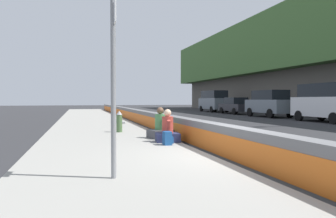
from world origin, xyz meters
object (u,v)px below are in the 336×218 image
parked_car_fourth (269,103)px  parked_car_midline (236,106)px  route_sign_post (113,57)px  seated_person_middle (160,128)px  seated_person_foreground (168,132)px  backpack (168,138)px  fire_hydrant (119,121)px  parked_car_far (214,101)px  parked_car_third (328,102)px

parked_car_fourth → parked_car_midline: parked_car_fourth is taller
route_sign_post → seated_person_middle: (5.39, -2.17, -1.73)m
seated_person_foreground → backpack: bearing=164.5°
fire_hydrant → seated_person_foreground: size_ratio=0.85×
seated_person_foreground → parked_car_far: bearing=-26.4°
seated_person_foreground → parked_car_fourth: size_ratio=0.22×
seated_person_foreground → backpack: size_ratio=2.60×
parked_car_fourth → seated_person_middle: bearing=135.6°
fire_hydrant → route_sign_post: bearing=172.5°
seated_person_middle → parked_car_fourth: parked_car_fourth is taller
seated_person_foreground → parked_car_third: 15.13m
route_sign_post → parked_car_fourth: bearing=-39.1°
parked_car_midline → backpack: bearing=148.1°
parked_car_fourth → parked_car_midline: size_ratio=1.07×
parked_car_third → seated_person_foreground: bearing=120.5°
seated_person_middle → parked_car_far: 28.36m
parked_car_fourth → parked_car_far: parked_car_far is taller
fire_hydrant → seated_person_foreground: 3.66m
seated_person_middle → parked_car_third: bearing=-63.1°
seated_person_middle → seated_person_foreground: bearing=178.7°
seated_person_middle → parked_car_midline: parked_car_midline is taller
backpack → parked_car_fourth: (14.87, -13.09, 0.85)m
seated_person_foreground → route_sign_post: bearing=153.7°
backpack → parked_car_far: 30.00m
fire_hydrant → parked_car_third: bearing=-73.6°
parked_car_midline → seated_person_middle: bearing=146.3°
seated_person_foreground → seated_person_middle: bearing=-1.3°
route_sign_post → seated_person_middle: route_sign_post is taller
seated_person_middle → parked_car_midline: size_ratio=0.24×
route_sign_post → fire_hydrant: route_sign_post is taller
backpack → parked_car_fourth: parked_car_fourth is taller
seated_person_foreground → parked_car_far: size_ratio=0.20×
parked_car_third → parked_car_fourth: size_ratio=1.06×
route_sign_post → parked_car_fourth: 23.90m
fire_hydrant → parked_car_far: bearing=-31.9°
backpack → parked_car_far: bearing=-26.2°
fire_hydrant → parked_car_fourth: bearing=-52.6°
parked_car_midline → parked_car_far: size_ratio=0.88×
backpack → seated_person_foreground: bearing=-15.5°
route_sign_post → seated_person_foreground: route_sign_post is taller
seated_person_middle → parked_car_third: parked_car_third is taller
backpack → seated_person_middle: bearing=-7.0°
parked_car_fourth → fire_hydrant: bearing=127.4°
fire_hydrant → parked_car_midline: parked_car_midline is taller
backpack → parked_car_far: (26.91, -13.22, 1.02)m
route_sign_post → parked_car_far: size_ratio=0.71×
parked_car_third → fire_hydrant: bearing=106.4°
route_sign_post → parked_car_third: route_sign_post is taller
route_sign_post → fire_hydrant: (7.83, -1.04, -1.62)m
parked_car_fourth → parked_car_midline: 6.21m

